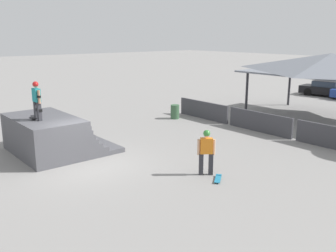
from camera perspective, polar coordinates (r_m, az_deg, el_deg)
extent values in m
plane|color=gray|center=(15.18, -12.25, -5.79)|extent=(160.00, 160.00, 0.00)
cube|color=#4C4C51|center=(17.29, -15.68, -3.22)|extent=(4.00, 3.91, 0.20)
cube|color=#4C4C51|center=(17.09, -16.91, -2.80)|extent=(4.00, 3.13, 0.20)
cube|color=#4C4C51|center=(16.99, -17.40, -2.23)|extent=(4.00, 2.85, 0.20)
cube|color=#4C4C51|center=(16.90, -17.74, -1.63)|extent=(4.00, 2.66, 0.20)
cube|color=#4C4C51|center=(16.83, -18.01, -1.01)|extent=(4.00, 2.52, 0.20)
cube|color=#4C4C51|center=(16.76, -18.22, -0.37)|extent=(4.00, 2.42, 0.20)
cube|color=#4C4C51|center=(16.70, -18.37, 0.28)|extent=(4.00, 2.35, 0.20)
cube|color=#4C4C51|center=(16.65, -18.49, 0.94)|extent=(4.00, 2.32, 0.20)
cylinder|color=silver|center=(17.07, -14.94, 1.72)|extent=(3.92, 0.07, 0.07)
cube|color=#2D2D33|center=(15.91, -19.02, 2.10)|extent=(0.15, 0.15, 0.76)
cube|color=black|center=(15.91, -18.93, 2.27)|extent=(0.18, 0.13, 0.11)
cube|color=#2D2D33|center=(16.21, -19.46, 2.27)|extent=(0.15, 0.15, 0.76)
cube|color=black|center=(16.21, -19.38, 2.44)|extent=(0.18, 0.13, 0.11)
cube|color=teal|center=(15.95, -19.43, 4.47)|extent=(0.42, 0.22, 0.54)
cylinder|color=#A87A5B|center=(15.72, -19.06, 4.21)|extent=(0.10, 0.10, 0.54)
cylinder|color=black|center=(15.72, -19.07, 4.25)|extent=(0.16, 0.16, 0.08)
cylinder|color=#A87A5B|center=(16.19, -19.76, 4.42)|extent=(0.10, 0.10, 0.54)
cylinder|color=black|center=(16.19, -19.76, 4.46)|extent=(0.16, 0.16, 0.08)
sphere|color=#A87A5B|center=(15.89, -19.54, 5.91)|extent=(0.21, 0.21, 0.21)
sphere|color=#B21919|center=(15.89, -19.55, 6.01)|extent=(0.23, 0.23, 0.23)
cylinder|color=silver|center=(16.26, -19.48, 1.03)|extent=(0.06, 0.04, 0.05)
cylinder|color=silver|center=(16.26, -19.97, 0.98)|extent=(0.06, 0.04, 0.05)
cylinder|color=silver|center=(16.74, -19.60, 1.36)|extent=(0.06, 0.04, 0.05)
cylinder|color=silver|center=(16.74, -20.08, 1.32)|extent=(0.06, 0.04, 0.05)
cube|color=black|center=(16.49, -19.79, 1.29)|extent=(0.82, 0.42, 0.02)
cube|color=black|center=(16.13, -19.71, 1.10)|extent=(0.15, 0.22, 0.02)
cube|color=#2D2D33|center=(13.75, 5.06, -5.80)|extent=(0.21, 0.21, 0.81)
cube|color=#2D2D33|center=(13.79, 6.54, -5.78)|extent=(0.21, 0.21, 0.81)
cube|color=orange|center=(13.55, 5.87, -3.02)|extent=(0.45, 0.48, 0.58)
cylinder|color=tan|center=(13.54, 4.71, -3.22)|extent=(0.15, 0.15, 0.58)
cylinder|color=tan|center=(13.60, 7.02, -3.19)|extent=(0.15, 0.15, 0.58)
sphere|color=tan|center=(13.43, 5.92, -1.25)|extent=(0.22, 0.22, 0.22)
sphere|color=#337F33|center=(13.43, 5.92, -1.13)|extent=(0.25, 0.25, 0.25)
cylinder|color=green|center=(13.65, 7.40, -7.72)|extent=(0.06, 0.06, 0.05)
cylinder|color=green|center=(13.64, 7.99, -7.75)|extent=(0.06, 0.06, 0.05)
cylinder|color=green|center=(13.22, 7.22, -8.45)|extent=(0.06, 0.06, 0.05)
cylinder|color=green|center=(13.21, 7.83, -8.49)|extent=(0.06, 0.06, 0.05)
cube|color=teal|center=(13.42, 7.62, -7.96)|extent=(0.62, 0.72, 0.02)
cube|color=teal|center=(13.73, 7.74, -7.36)|extent=(0.21, 0.19, 0.02)
cube|color=#3D3D42|center=(22.91, 5.40, 2.44)|extent=(3.93, 0.12, 1.05)
cube|color=#3D3D42|center=(20.25, 13.77, 0.59)|extent=(3.93, 0.12, 1.05)
cylinder|color=#2D2D33|center=(24.62, 11.91, 4.90)|extent=(0.16, 0.16, 2.67)
cylinder|color=#2D2D33|center=(28.52, 18.00, 5.71)|extent=(0.16, 0.16, 2.67)
cube|color=slate|center=(24.25, 23.41, 7.24)|extent=(9.74, 5.67, 0.10)
pyramid|color=slate|center=(24.20, 23.56, 8.74)|extent=(9.55, 5.56, 1.18)
cylinder|color=#385B3D|center=(22.81, 1.06, 2.19)|extent=(0.52, 0.52, 0.85)
cube|color=black|center=(33.97, 23.09, 5.02)|extent=(4.41, 2.22, 0.62)
cube|color=#283342|center=(33.94, 23.00, 5.95)|extent=(2.13, 1.66, 0.46)
cube|color=black|center=(33.92, 23.04, 6.33)|extent=(2.03, 1.62, 0.04)
cylinder|color=black|center=(35.15, 21.53, 5.15)|extent=(0.66, 0.28, 0.64)
cylinder|color=black|center=(33.74, 20.56, 4.92)|extent=(0.66, 0.28, 0.64)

